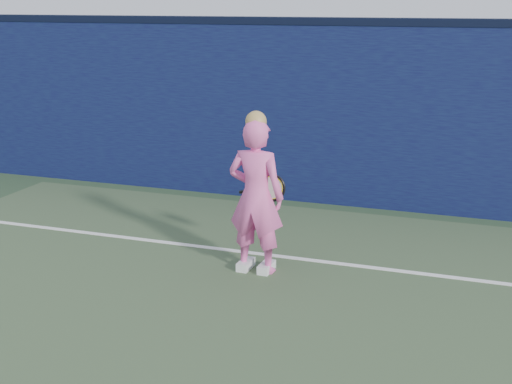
% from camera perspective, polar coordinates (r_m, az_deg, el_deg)
% --- Properties ---
extents(backstop_wall, '(24.00, 0.40, 2.50)m').
position_cam_1_polar(backstop_wall, '(10.02, 11.09, 5.75)').
color(backstop_wall, '#0D0D39').
rests_on(backstop_wall, ground).
extents(wall_cap, '(24.00, 0.42, 0.10)m').
position_cam_1_polar(wall_cap, '(9.90, 11.48, 13.19)').
color(wall_cap, black).
rests_on(wall_cap, backstop_wall).
extents(player, '(0.62, 0.41, 1.74)m').
position_cam_1_polar(player, '(7.50, 0.00, -0.32)').
color(player, pink).
rests_on(player, ground).
extents(racket, '(0.59, 0.17, 0.32)m').
position_cam_1_polar(racket, '(7.87, 1.06, 0.33)').
color(racket, black).
rests_on(racket, ground).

